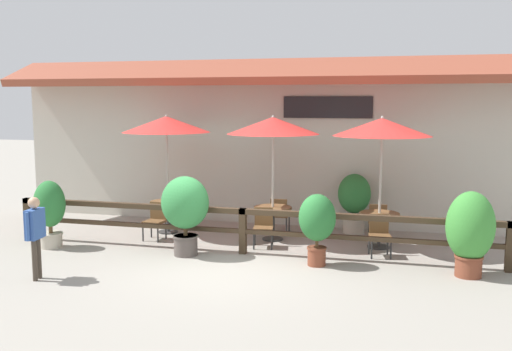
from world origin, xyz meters
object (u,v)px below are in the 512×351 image
Objects in this scene: potted_plant_corner_fern at (354,199)px; dining_table_middle at (273,214)px; chair_far_streetside at (380,233)px; potted_plant_entrance_palm at (317,222)px; potted_plant_small_flowering at (185,207)px; potted_plant_broad_leaf at (50,210)px; chair_near_streetside at (156,219)px; dining_table_far at (379,220)px; dining_table_near at (168,208)px; patio_umbrella_near at (166,124)px; patio_umbrella_far at (382,127)px; pedestrian at (35,227)px; potted_plant_tall_tropical at (470,230)px; chair_far_wallside at (378,220)px; chair_near_wallside at (179,208)px; patio_umbrella_middle at (273,126)px; chair_middle_streetside at (263,225)px; chair_middle_wallside at (280,214)px.

dining_table_middle is at bearing -146.05° from potted_plant_corner_fern.
chair_far_streetside is 1.57m from potted_plant_entrance_palm.
chair_far_streetside is 0.52× the size of potted_plant_small_flowering.
potted_plant_small_flowering is at bearing 2.86° from potted_plant_broad_leaf.
dining_table_far is at bearing 10.44° from chair_near_streetside.
dining_table_near is 0.61× the size of potted_plant_corner_fern.
patio_umbrella_near and patio_umbrella_far have the same top height.
chair_near_streetside and chair_far_streetside have the same top height.
potted_plant_corner_fern is 7.23m from pedestrian.
patio_umbrella_far reaches higher than potted_plant_tall_tropical.
chair_far_wallside is at bearing 31.29° from potted_plant_small_flowering.
dining_table_far is at bearing 134.58° from potted_plant_tall_tropical.
potted_plant_broad_leaf is (-1.89, -1.97, -1.77)m from patio_umbrella_near.
potted_plant_small_flowering is at bearing 103.54° from chair_near_wallside.
dining_table_far is 7.10m from potted_plant_broad_leaf.
patio_umbrella_middle is at bearing -146.05° from potted_plant_corner_fern.
potted_plant_broad_leaf reaches higher than dining_table_near.
chair_near_wallside is 4.96m from chair_far_wallside.
dining_table_near is at bearing -165.85° from potted_plant_corner_fern.
potted_plant_tall_tropical is at bearing -15.83° from dining_table_near.
chair_far_streetside is at bearing -86.69° from patio_umbrella_far.
dining_table_near is 1.00× the size of dining_table_far.
chair_near_streetside is 3.42m from patio_umbrella_middle.
patio_umbrella_middle is 3.20m from chair_far_wallside.
chair_middle_streetside is at bearing -94.49° from dining_table_middle.
dining_table_far is at bearing -2.99° from patio_umbrella_middle.
dining_table_near is 2.74m from potted_plant_broad_leaf.
dining_table_far is 1.02× the size of chair_far_streetside.
patio_umbrella_near is at bearing 177.70° from patio_umbrella_far.
chair_far_wallside is (-0.10, 1.35, 0.00)m from chair_far_streetside.
chair_near_streetside is 0.30× the size of patio_umbrella_far.
chair_far_wallside is 0.54× the size of potted_plant_tall_tropical.
potted_plant_tall_tropical is (6.66, -2.60, 0.38)m from chair_near_wallside.
potted_plant_tall_tropical is (6.64, -1.16, 0.38)m from chair_near_streetside.
dining_table_middle is at bearing -82.87° from patio_umbrella_middle.
chair_near_wallside is at bearing 163.14° from patio_umbrella_middle.
chair_middle_wallside and chair_far_wallside have the same top height.
chair_middle_streetside is at bearing 15.33° from potted_plant_broad_leaf.
patio_umbrella_middle is at bearing 177.01° from dining_table_far.
patio_umbrella_far reaches higher than potted_plant_small_flowering.
chair_near_wallside is 3.47m from patio_umbrella_middle.
chair_near_streetside is 0.54× the size of potted_plant_tall_tropical.
dining_table_middle is (0.00, -0.00, -2.00)m from patio_umbrella_middle.
patio_umbrella_near is 3.33× the size of chair_middle_streetside.
chair_far_streetside is 0.61× the size of potted_plant_entrance_palm.
potted_plant_tall_tropical is (1.62, -1.01, 0.38)m from chair_far_streetside.
patio_umbrella_near is 4.99m from patio_umbrella_far.
chair_near_wallside is 1.00× the size of chair_middle_streetside.
potted_plant_entrance_palm is at bearing 179.82° from potted_plant_tall_tropical.
patio_umbrella_far is at bearing 160.27° from chair_middle_wallside.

